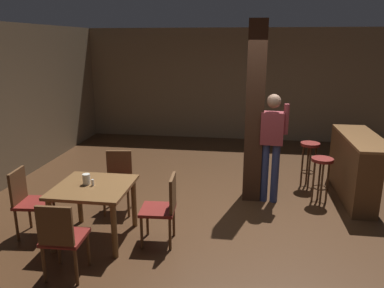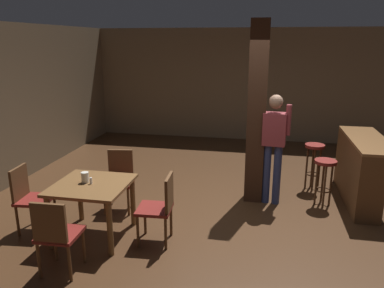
% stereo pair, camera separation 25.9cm
% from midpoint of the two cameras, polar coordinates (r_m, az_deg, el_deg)
% --- Properties ---
extents(ground_plane, '(10.80, 10.80, 0.00)m').
position_cam_midpoint_polar(ground_plane, '(5.71, 4.82, -10.42)').
color(ground_plane, '#422816').
extents(wall_back, '(8.00, 0.10, 2.80)m').
position_cam_midpoint_polar(wall_back, '(9.69, 6.73, 8.93)').
color(wall_back, '#756047').
rests_on(wall_back, ground_plane).
extents(pillar, '(0.28, 0.28, 2.80)m').
position_cam_midpoint_polar(pillar, '(5.85, 8.26, 4.60)').
color(pillar, '#382114').
rests_on(pillar, ground_plane).
extents(dining_table, '(0.93, 0.93, 0.73)m').
position_cam_midpoint_polar(dining_table, '(4.96, -16.20, -7.42)').
color(dining_table, brown).
rests_on(dining_table, ground_plane).
extents(chair_north, '(0.48, 0.48, 0.89)m').
position_cam_midpoint_polar(chair_north, '(5.73, -12.42, -5.12)').
color(chair_north, maroon).
rests_on(chair_north, ground_plane).
extents(chair_east, '(0.44, 0.44, 0.89)m').
position_cam_midpoint_polar(chair_east, '(4.73, -5.92, -9.37)').
color(chair_east, maroon).
rests_on(chair_east, ground_plane).
extents(chair_west, '(0.46, 0.46, 0.89)m').
position_cam_midpoint_polar(chair_west, '(5.39, -24.98, -7.61)').
color(chair_west, maroon).
rests_on(chair_west, ground_plane).
extents(chair_south, '(0.44, 0.44, 0.89)m').
position_cam_midpoint_polar(chair_south, '(4.31, -20.95, -13.01)').
color(chair_south, maroon).
rests_on(chair_south, ground_plane).
extents(napkin_cup, '(0.10, 0.10, 0.14)m').
position_cam_midpoint_polar(napkin_cup, '(4.95, -17.25, -5.16)').
color(napkin_cup, silver).
rests_on(napkin_cup, dining_table).
extents(salt_shaker, '(0.03, 0.03, 0.08)m').
position_cam_midpoint_polar(salt_shaker, '(4.89, -16.38, -5.67)').
color(salt_shaker, silver).
rests_on(salt_shaker, dining_table).
extents(standing_person, '(0.47, 0.24, 1.72)m').
position_cam_midpoint_polar(standing_person, '(5.85, 10.81, 0.50)').
color(standing_person, maroon).
rests_on(standing_person, ground_plane).
extents(bar_counter, '(0.56, 1.76, 1.02)m').
position_cam_midpoint_polar(bar_counter, '(6.55, 22.30, -3.18)').
color(bar_counter, brown).
rests_on(bar_counter, ground_plane).
extents(bar_stool_near, '(0.33, 0.33, 0.73)m').
position_cam_midpoint_polar(bar_stool_near, '(6.14, 18.00, -3.76)').
color(bar_stool_near, maroon).
rests_on(bar_stool_near, ground_plane).
extents(bar_stool_mid, '(0.32, 0.32, 0.80)m').
position_cam_midpoint_polar(bar_stool_mid, '(6.73, 16.40, -1.59)').
color(bar_stool_mid, maroon).
rests_on(bar_stool_mid, ground_plane).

